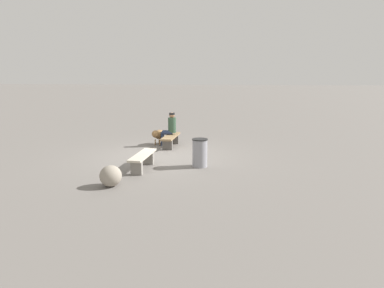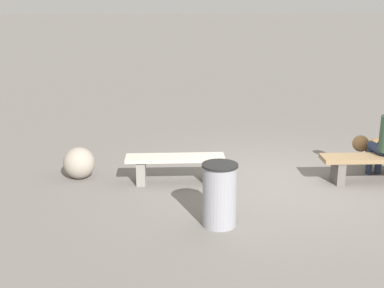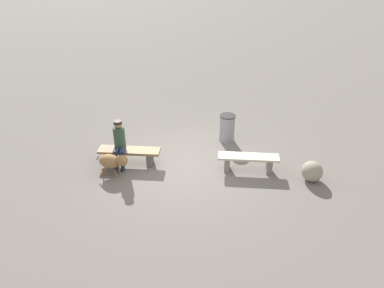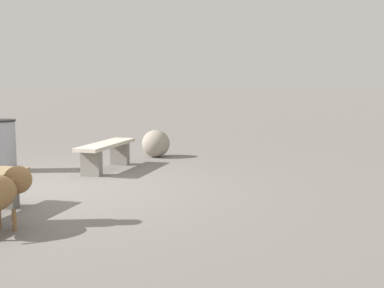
{
  "view_description": "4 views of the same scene",
  "coord_description": "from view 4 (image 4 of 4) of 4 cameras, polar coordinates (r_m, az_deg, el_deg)",
  "views": [
    {
      "loc": [
        -10.75,
        -2.74,
        2.71
      ],
      "look_at": [
        -0.11,
        -1.07,
        0.48
      ],
      "focal_mm": 30.35,
      "sensor_mm": 36.0,
      "label": 1
    },
    {
      "loc": [
        -1.88,
        -7.61,
        2.93
      ],
      "look_at": [
        -1.41,
        0.9,
        0.45
      ],
      "focal_mm": 46.5,
      "sensor_mm": 36.0,
      "label": 2
    },
    {
      "loc": [
        -0.82,
        8.45,
        5.52
      ],
      "look_at": [
        -0.21,
        0.21,
        0.8
      ],
      "focal_mm": 33.79,
      "sensor_mm": 36.0,
      "label": 3
    },
    {
      "loc": [
        6.09,
        3.74,
        1.5
      ],
      "look_at": [
        -1.55,
        1.72,
        0.52
      ],
      "focal_mm": 47.26,
      "sensor_mm": 36.0,
      "label": 4
    }
  ],
  "objects": [
    {
      "name": "trash_bin",
      "position": [
        9.01,
        -20.69,
        -0.15
      ],
      "size": [
        0.48,
        0.48,
        0.87
      ],
      "color": "gray",
      "rests_on": "ground"
    },
    {
      "name": "bench_left",
      "position": [
        8.68,
        -9.64,
        -0.82
      ],
      "size": [
        1.63,
        0.41,
        0.46
      ],
      "rotation": [
        0.0,
        0.0,
        -0.01
      ],
      "color": "gray",
      "rests_on": "ground"
    },
    {
      "name": "boulder",
      "position": [
        10.07,
        -4.1,
        0.05
      ],
      "size": [
        0.73,
        0.74,
        0.54
      ],
      "primitive_type": "ellipsoid",
      "rotation": [
        0.0,
        0.0,
        3.63
      ],
      "color": "gray",
      "rests_on": "ground"
    },
    {
      "name": "ground",
      "position": [
        7.31,
        -16.41,
        -5.27
      ],
      "size": [
        210.0,
        210.0,
        0.06
      ],
      "primitive_type": "cube",
      "color": "slate"
    }
  ]
}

